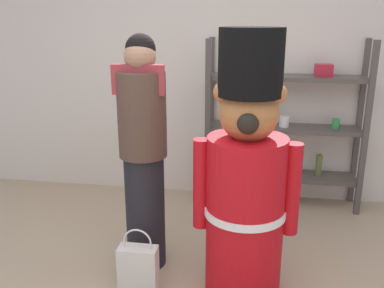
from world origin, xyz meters
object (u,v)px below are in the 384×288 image
merchandise_shelf (283,124)px  shopping_bag (138,267)px  person_shopper (143,152)px  teddy_bear_guard (246,183)px

merchandise_shelf → shopping_bag: bearing=-122.5°
shopping_bag → merchandise_shelf: bearing=57.5°
merchandise_shelf → person_shopper: size_ratio=0.95×
teddy_bear_guard → person_shopper: size_ratio=1.03×
teddy_bear_guard → shopping_bag: (-0.71, -0.10, -0.62)m
person_shopper → shopping_bag: (0.03, -0.33, -0.72)m
person_shopper → teddy_bear_guard: bearing=-17.1°
person_shopper → shopping_bag: bearing=-85.1°
teddy_bear_guard → shopping_bag: 0.95m
person_shopper → shopping_bag: 0.79m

